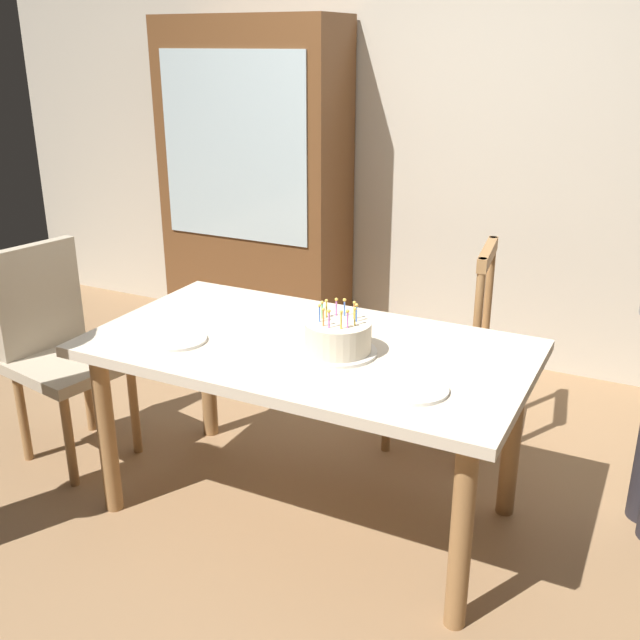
{
  "coord_description": "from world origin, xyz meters",
  "views": [
    {
      "loc": [
        1.16,
        -2.21,
        1.76
      ],
      "look_at": [
        0.05,
        0.0,
        0.82
      ],
      "focal_mm": 41.31,
      "sensor_mm": 36.0,
      "label": 1
    }
  ],
  "objects_px": {
    "dining_table": "(308,365)",
    "plate_near_guest": "(414,389)",
    "birthday_cake": "(338,338)",
    "chair_spindle_back": "(441,350)",
    "plate_near_celebrant": "(177,340)",
    "china_cabinet": "(255,185)",
    "plate_far_side": "(313,321)",
    "chair_upholstered": "(58,342)"
  },
  "relations": [
    {
      "from": "dining_table",
      "to": "plate_near_guest",
      "type": "relative_size",
      "value": 7.31
    },
    {
      "from": "birthday_cake",
      "to": "chair_spindle_back",
      "type": "relative_size",
      "value": 0.29
    },
    {
      "from": "birthday_cake",
      "to": "plate_near_celebrant",
      "type": "distance_m",
      "value": 0.6
    },
    {
      "from": "plate_near_celebrant",
      "to": "china_cabinet",
      "type": "distance_m",
      "value": 1.91
    },
    {
      "from": "plate_far_side",
      "to": "chair_upholstered",
      "type": "relative_size",
      "value": 0.23
    },
    {
      "from": "birthday_cake",
      "to": "plate_near_guest",
      "type": "xyz_separation_m",
      "value": [
        0.35,
        -0.16,
        -0.05
      ]
    },
    {
      "from": "chair_upholstered",
      "to": "dining_table",
      "type": "bearing_deg",
      "value": 3.42
    },
    {
      "from": "dining_table",
      "to": "chair_spindle_back",
      "type": "relative_size",
      "value": 1.69
    },
    {
      "from": "dining_table",
      "to": "plate_far_side",
      "type": "relative_size",
      "value": 7.31
    },
    {
      "from": "plate_near_celebrant",
      "to": "china_cabinet",
      "type": "xyz_separation_m",
      "value": [
        -0.72,
        1.76,
        0.23
      ]
    },
    {
      "from": "dining_table",
      "to": "china_cabinet",
      "type": "distance_m",
      "value": 1.97
    },
    {
      "from": "dining_table",
      "to": "chair_spindle_back",
      "type": "xyz_separation_m",
      "value": [
        0.28,
        0.76,
        -0.17
      ]
    },
    {
      "from": "birthday_cake",
      "to": "chair_upholstered",
      "type": "relative_size",
      "value": 0.29
    },
    {
      "from": "plate_near_celebrant",
      "to": "china_cabinet",
      "type": "bearing_deg",
      "value": 112.4
    },
    {
      "from": "plate_near_guest",
      "to": "china_cabinet",
      "type": "distance_m",
      "value": 2.42
    },
    {
      "from": "plate_near_guest",
      "to": "chair_upholstered",
      "type": "xyz_separation_m",
      "value": [
        -1.67,
        0.13,
        -0.19
      ]
    },
    {
      "from": "dining_table",
      "to": "plate_near_celebrant",
      "type": "bearing_deg",
      "value": -155.93
    },
    {
      "from": "plate_near_guest",
      "to": "chair_spindle_back",
      "type": "distance_m",
      "value": 1.02
    },
    {
      "from": "dining_table",
      "to": "chair_upholstered",
      "type": "distance_m",
      "value": 1.2
    },
    {
      "from": "plate_near_guest",
      "to": "plate_near_celebrant",
      "type": "bearing_deg",
      "value": 180.0
    },
    {
      "from": "plate_far_side",
      "to": "chair_spindle_back",
      "type": "height_order",
      "value": "chair_spindle_back"
    },
    {
      "from": "china_cabinet",
      "to": "birthday_cake",
      "type": "bearing_deg",
      "value": -50.68
    },
    {
      "from": "plate_near_celebrant",
      "to": "chair_upholstered",
      "type": "bearing_deg",
      "value": 170.44
    },
    {
      "from": "china_cabinet",
      "to": "plate_far_side",
      "type": "bearing_deg",
      "value": -51.41
    },
    {
      "from": "chair_spindle_back",
      "to": "chair_upholstered",
      "type": "height_order",
      "value": "same"
    },
    {
      "from": "birthday_cake",
      "to": "china_cabinet",
      "type": "xyz_separation_m",
      "value": [
        -1.3,
        1.59,
        0.17
      ]
    },
    {
      "from": "birthday_cake",
      "to": "plate_far_side",
      "type": "distance_m",
      "value": 0.32
    },
    {
      "from": "chair_upholstered",
      "to": "china_cabinet",
      "type": "distance_m",
      "value": 1.68
    },
    {
      "from": "dining_table",
      "to": "plate_near_celebrant",
      "type": "height_order",
      "value": "plate_near_celebrant"
    },
    {
      "from": "plate_near_celebrant",
      "to": "chair_spindle_back",
      "type": "bearing_deg",
      "value": 53.1
    },
    {
      "from": "birthday_cake",
      "to": "plate_near_guest",
      "type": "height_order",
      "value": "birthday_cake"
    },
    {
      "from": "chair_upholstered",
      "to": "china_cabinet",
      "type": "xyz_separation_m",
      "value": [
        0.03,
        1.63,
        0.42
      ]
    },
    {
      "from": "plate_near_celebrant",
      "to": "chair_spindle_back",
      "type": "xyz_separation_m",
      "value": [
        0.72,
        0.96,
        -0.27
      ]
    },
    {
      "from": "chair_spindle_back",
      "to": "china_cabinet",
      "type": "distance_m",
      "value": 1.72
    },
    {
      "from": "plate_far_side",
      "to": "chair_spindle_back",
      "type": "xyz_separation_m",
      "value": [
        0.36,
        0.57,
        -0.27
      ]
    },
    {
      "from": "dining_table",
      "to": "chair_spindle_back",
      "type": "bearing_deg",
      "value": 69.92
    },
    {
      "from": "dining_table",
      "to": "birthday_cake",
      "type": "height_order",
      "value": "birthday_cake"
    },
    {
      "from": "dining_table",
      "to": "birthday_cake",
      "type": "bearing_deg",
      "value": -13.58
    },
    {
      "from": "plate_near_guest",
      "to": "chair_upholstered",
      "type": "relative_size",
      "value": 0.23
    },
    {
      "from": "dining_table",
      "to": "plate_near_guest",
      "type": "bearing_deg",
      "value": -22.27
    },
    {
      "from": "plate_near_celebrant",
      "to": "birthday_cake",
      "type": "bearing_deg",
      "value": 15.85
    },
    {
      "from": "plate_near_celebrant",
      "to": "plate_far_side",
      "type": "bearing_deg",
      "value": 47.52
    }
  ]
}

